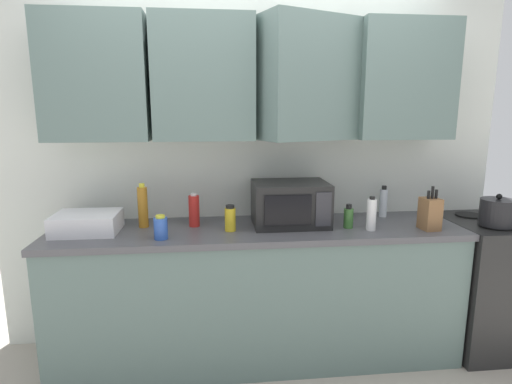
% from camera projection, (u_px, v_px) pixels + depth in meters
% --- Properties ---
extents(wall_back_with_cabinets, '(3.48, 0.54, 2.60)m').
position_uv_depth(wall_back_with_cabinets, '(254.00, 119.00, 2.71)').
color(wall_back_with_cabinets, silver).
rests_on(wall_back_with_cabinets, ground_plane).
extents(counter_run, '(2.61, 0.63, 0.90)m').
position_uv_depth(counter_run, '(258.00, 292.00, 2.71)').
color(counter_run, slate).
rests_on(counter_run, ground_plane).
extents(stove_range, '(0.76, 0.64, 0.91)m').
position_uv_depth(stove_range, '(497.00, 282.00, 2.87)').
color(stove_range, black).
rests_on(stove_range, ground_plane).
extents(kettle, '(0.21, 0.21, 0.21)m').
position_uv_depth(kettle, '(497.00, 212.00, 2.61)').
color(kettle, black).
rests_on(kettle, stove_range).
extents(microwave, '(0.48, 0.37, 0.28)m').
position_uv_depth(microwave, '(290.00, 204.00, 2.66)').
color(microwave, black).
rests_on(microwave, counter_run).
extents(dish_rack, '(0.38, 0.30, 0.12)m').
position_uv_depth(dish_rack, '(87.00, 223.00, 2.50)').
color(dish_rack, silver).
rests_on(dish_rack, counter_run).
extents(knife_block, '(0.11, 0.13, 0.28)m').
position_uv_depth(knife_block, '(430.00, 213.00, 2.55)').
color(knife_block, brown).
rests_on(knife_block, counter_run).
extents(bottle_amber_vinegar, '(0.06, 0.06, 0.28)m').
position_uv_depth(bottle_amber_vinegar, '(143.00, 207.00, 2.60)').
color(bottle_amber_vinegar, '#AD701E').
rests_on(bottle_amber_vinegar, counter_run).
extents(bottle_blue_cleaner, '(0.08, 0.08, 0.14)m').
position_uv_depth(bottle_blue_cleaner, '(161.00, 228.00, 2.37)').
color(bottle_blue_cleaner, '#2D56B7').
rests_on(bottle_blue_cleaner, counter_run).
extents(bottle_clear_tall, '(0.05, 0.05, 0.22)m').
position_uv_depth(bottle_clear_tall, '(383.00, 202.00, 2.87)').
color(bottle_clear_tall, silver).
rests_on(bottle_clear_tall, counter_run).
extents(bottle_yellow_mustard, '(0.07, 0.07, 0.16)m').
position_uv_depth(bottle_yellow_mustard, '(230.00, 218.00, 2.53)').
color(bottle_yellow_mustard, gold).
rests_on(bottle_yellow_mustard, counter_run).
extents(bottle_green_oil, '(0.06, 0.06, 0.15)m').
position_uv_depth(bottle_green_oil, '(348.00, 217.00, 2.60)').
color(bottle_green_oil, '#386B2D').
rests_on(bottle_green_oil, counter_run).
extents(bottle_white_jar, '(0.06, 0.06, 0.21)m').
position_uv_depth(bottle_white_jar, '(371.00, 214.00, 2.54)').
color(bottle_white_jar, white).
rests_on(bottle_white_jar, counter_run).
extents(bottle_red_sauce, '(0.07, 0.07, 0.22)m').
position_uv_depth(bottle_red_sauce, '(194.00, 211.00, 2.63)').
color(bottle_red_sauce, red).
rests_on(bottle_red_sauce, counter_run).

